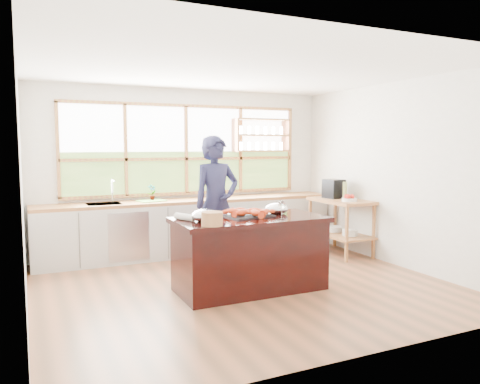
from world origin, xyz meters
TOP-DOWN VIEW (x-y plane):
  - ground_plane at (0.00, 0.00)m, footprint 5.00×5.00m
  - room_shell at (0.02, 0.51)m, footprint 5.02×4.52m
  - back_counter at (-0.02, 1.94)m, footprint 4.90×0.63m
  - right_shelf_unit at (2.19, 0.89)m, footprint 0.62×1.10m
  - island at (0.00, -0.20)m, footprint 1.85×0.90m
  - cook at (-0.06, 0.74)m, footprint 0.75×0.55m
  - potted_plant at (-0.65, 2.00)m, footprint 0.16×0.14m
  - cutting_board at (-0.67, 1.94)m, footprint 0.46×0.39m
  - espresso_machine at (2.19, 1.10)m, footprint 0.30×0.32m
  - wine_bottle at (2.24, 0.87)m, footprint 0.09×0.09m
  - fruit_bowl at (2.14, 0.62)m, footprint 0.24×0.24m
  - slate_board at (0.02, -0.13)m, footprint 0.60×0.47m
  - lobster_pile at (0.01, -0.14)m, footprint 0.55×0.48m
  - mixing_bowl_left at (-0.60, -0.25)m, footprint 0.32×0.32m
  - mixing_bowl_right at (0.45, -0.05)m, footprint 0.30×0.30m
  - wine_glass at (0.28, -0.48)m, footprint 0.08×0.08m
  - wicker_basket at (-0.63, -0.55)m, footprint 0.24×0.24m
  - parchment_roll at (-0.79, -0.08)m, footprint 0.20×0.31m

SIDE VIEW (x-z plane):
  - ground_plane at x=0.00m, z-range 0.00..0.00m
  - island at x=0.00m, z-range 0.00..0.90m
  - back_counter at x=-0.02m, z-range 0.00..0.90m
  - right_shelf_unit at x=2.19m, z-range 0.15..1.05m
  - cutting_board at x=-0.67m, z-range 0.90..0.91m
  - slate_board at x=0.02m, z-range 0.90..0.92m
  - parchment_roll at x=-0.79m, z-range 0.90..0.98m
  - fruit_bowl at x=2.14m, z-range 0.89..1.00m
  - cook at x=-0.06m, z-range 0.00..1.91m
  - lobster_pile at x=0.01m, z-range 0.92..1.00m
  - mixing_bowl_right at x=0.45m, z-range 0.89..1.03m
  - mixing_bowl_left at x=-0.60m, z-range 0.89..1.05m
  - wicker_basket at x=-0.63m, z-range 0.90..1.05m
  - potted_plant at x=-0.65m, z-range 0.90..1.16m
  - wine_bottle at x=2.24m, z-range 0.90..1.19m
  - espresso_machine at x=2.19m, z-range 0.90..1.21m
  - wine_glass at x=0.28m, z-range 0.95..1.17m
  - room_shell at x=0.02m, z-range 0.40..3.11m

